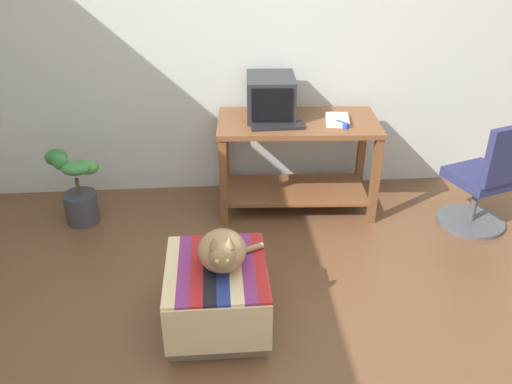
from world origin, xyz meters
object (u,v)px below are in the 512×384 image
keyboard (277,126)px  potted_plant (78,190)px  stapler (342,125)px  tv_monitor (271,97)px  office_chair (485,183)px  book (337,120)px  ottoman_with_blanket (217,295)px  desk (297,149)px  cat (223,251)px

keyboard → potted_plant: 1.63m
keyboard → stapler: stapler is taller
tv_monitor → office_chair: 1.76m
book → ottoman_with_blanket: bearing=-117.6°
ottoman_with_blanket → stapler: bearing=51.0°
desk → office_chair: size_ratio=1.45×
keyboard → book: book is taller
stapler → desk: bearing=111.4°
tv_monitor → stapler: (0.52, -0.27, -0.14)m
desk → potted_plant: size_ratio=2.09×
cat → office_chair: (2.01, 0.93, -0.13)m
office_chair → potted_plant: bearing=-25.7°
office_chair → stapler: (-1.07, 0.28, 0.40)m
ottoman_with_blanket → book: bearing=53.7°
desk → keyboard: size_ratio=3.22×
ottoman_with_blanket → office_chair: (2.05, 0.93, 0.18)m
book → ottoman_with_blanket: size_ratio=0.36×
keyboard → stapler: (0.49, -0.04, 0.01)m
potted_plant → stapler: bearing=-1.4°
office_chair → stapler: office_chair is taller
book → ottoman_with_blanket: (-0.96, -1.31, -0.58)m
desk → book: 0.40m
office_chair → tv_monitor: bearing=-38.9°
cat → potted_plant: cat is taller
ottoman_with_blanket → stapler: stapler is taller
desk → tv_monitor: size_ratio=2.79×
book → office_chair: 1.22m
cat → potted_plant: bearing=132.2°
ottoman_with_blanket → cat: bearing=3.0°
keyboard → book: 0.48m
cat → office_chair: office_chair is taller
tv_monitor → stapler: tv_monitor is taller
tv_monitor → ottoman_with_blanket: size_ratio=0.67×
desk → office_chair: 1.46m
book → cat: 1.63m
desk → ottoman_with_blanket: size_ratio=1.87×
desk → stapler: 0.44m
ottoman_with_blanket → cat: 0.32m
tv_monitor → potted_plant: (-1.53, -0.22, -0.64)m
desk → stapler: bearing=-24.7°
tv_monitor → potted_plant: 1.67m
cat → tv_monitor: bearing=74.9°
potted_plant → office_chair: (3.12, -0.33, 0.11)m
tv_monitor → keyboard: 0.28m
cat → office_chair: 2.22m
ottoman_with_blanket → office_chair: office_chair is taller
ottoman_with_blanket → tv_monitor: bearing=72.7°
potted_plant → desk: bearing=3.9°
potted_plant → tv_monitor: bearing=8.3°
cat → potted_plant: size_ratio=0.64×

